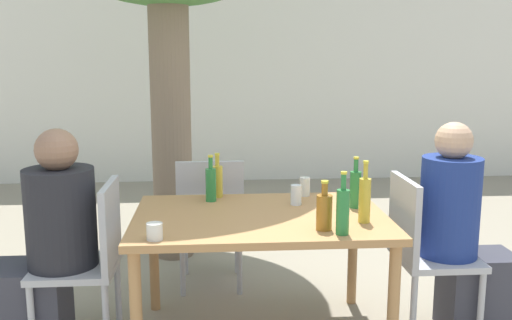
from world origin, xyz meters
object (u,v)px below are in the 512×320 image
object	(u,v)px
patio_chair_1	(422,246)
amber_bottle_3	(324,211)
green_bottle_0	(343,210)
drinking_glass_1	(296,195)
drinking_glass_2	(305,187)
person_seated_1	(462,240)
patio_chair_2	(211,216)
green_bottle_4	(355,188)
green_bottle_2	(211,183)
drinking_glass_0	(155,231)
patio_chair_0	(91,254)
dining_table_front	(260,228)
oil_cruet_1	(217,180)
oil_cruet_5	(365,199)
person_seated_0	(47,250)

from	to	relation	value
patio_chair_1	amber_bottle_3	world-z (taller)	amber_bottle_3
patio_chair_1	green_bottle_0	bearing A→B (deg)	124.33
drinking_glass_1	drinking_glass_2	bearing A→B (deg)	68.01
person_seated_1	drinking_glass_2	xyz separation A→B (m)	(-0.85, 0.40, 0.24)
patio_chair_2	green_bottle_4	size ratio (longest dim) A/B	3.10
green_bottle_2	drinking_glass_1	bearing A→B (deg)	-13.44
green_bottle_0	drinking_glass_0	size ratio (longest dim) A/B	3.83
green_bottle_0	drinking_glass_0	bearing A→B (deg)	-178.98
patio_chair_0	person_seated_1	world-z (taller)	person_seated_1
green_bottle_4	drinking_glass_0	distance (m)	1.20
green_bottle_2	patio_chair_2	bearing A→B (deg)	91.09
person_seated_1	drinking_glass_1	bearing A→B (deg)	78.29
patio_chair_0	person_seated_1	distance (m)	2.09
dining_table_front	drinking_glass_2	world-z (taller)	drinking_glass_2
oil_cruet_1	amber_bottle_3	xyz separation A→B (m)	(0.53, -0.71, -0.01)
amber_bottle_3	oil_cruet_5	xyz separation A→B (m)	(0.23, 0.11, 0.03)
amber_bottle_3	green_bottle_4	bearing A→B (deg)	57.28
patio_chair_1	drinking_glass_1	bearing A→B (deg)	74.52
patio_chair_0	drinking_glass_2	world-z (taller)	patio_chair_0
patio_chair_0	drinking_glass_1	xyz separation A→B (m)	(1.15, 0.19, 0.26)
patio_chair_1	amber_bottle_3	bearing A→B (deg)	115.32
person_seated_0	amber_bottle_3	bearing A→B (deg)	78.46
patio_chair_1	oil_cruet_5	distance (m)	0.55
oil_cruet_5	person_seated_0	bearing A→B (deg)	173.73
green_bottle_2	drinking_glass_1	xyz separation A→B (m)	(0.50, -0.12, -0.05)
patio_chair_2	patio_chair_1	bearing A→B (deg)	149.40
patio_chair_0	amber_bottle_3	bearing A→B (deg)	76.34
oil_cruet_1	oil_cruet_5	distance (m)	0.97
green_bottle_0	drinking_glass_0	xyz separation A→B (m)	(-0.91, -0.02, -0.08)
oil_cruet_1	green_bottle_2	distance (m)	0.11
green_bottle_0	person_seated_1	bearing A→B (deg)	25.60
patio_chair_2	person_seated_1	size ratio (longest dim) A/B	0.75
amber_bottle_3	patio_chair_1	bearing A→B (deg)	25.32
patio_chair_1	green_bottle_0	size ratio (longest dim) A/B	2.93
dining_table_front	person_seated_1	bearing A→B (deg)	-0.00
person_seated_0	drinking_glass_0	world-z (taller)	person_seated_0
patio_chair_0	patio_chair_2	world-z (taller)	same
green_bottle_4	dining_table_front	bearing A→B (deg)	-169.36
person_seated_1	patio_chair_1	bearing A→B (deg)	90.00
person_seated_0	drinking_glass_2	world-z (taller)	person_seated_0
person_seated_1	drinking_glass_2	distance (m)	0.97
patio_chair_1	green_bottle_0	xyz separation A→B (m)	(-0.55, -0.38, 0.33)
dining_table_front	oil_cruet_1	distance (m)	0.51
person_seated_0	drinking_glass_1	distance (m)	1.42
green_bottle_4	oil_cruet_5	bearing A→B (deg)	-94.58
patio_chair_1	person_seated_1	world-z (taller)	person_seated_1
person_seated_1	drinking_glass_2	size ratio (longest dim) A/B	10.59
green_bottle_2	oil_cruet_5	bearing A→B (deg)	-31.84
person_seated_0	oil_cruet_5	size ratio (longest dim) A/B	3.71
patio_chair_0	drinking_glass_0	size ratio (longest dim) A/B	11.22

